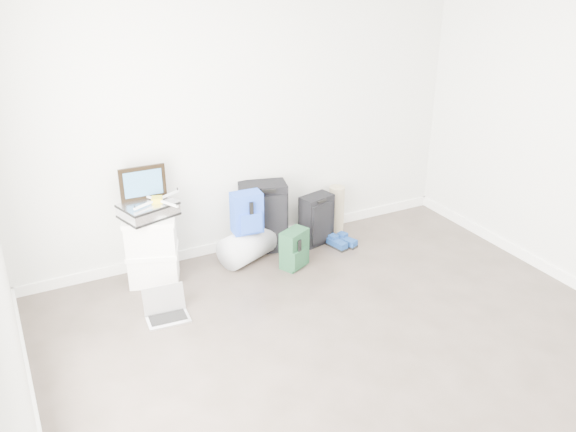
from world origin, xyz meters
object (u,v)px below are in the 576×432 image
large_suitcase (264,217)px  carry_on (317,220)px  boxes_stack (152,249)px  briefcase (148,210)px  duffel_bag (247,245)px  laptop (166,310)px

large_suitcase → carry_on: (0.54, -0.11, -0.09)m
boxes_stack → large_suitcase: large_suitcase is taller
briefcase → duffel_bag: size_ratio=0.86×
briefcase → laptop: bearing=-113.9°
carry_on → laptop: (-1.77, -0.61, -0.20)m
boxes_stack → carry_on: (1.69, -0.02, -0.06)m
briefcase → carry_on: size_ratio=0.86×
duffel_bag → large_suitcase: bearing=6.0°
carry_on → large_suitcase: bearing=154.7°
boxes_stack → carry_on: bearing=19.3°
laptop → duffel_bag: bearing=35.1°
boxes_stack → carry_on: boxes_stack is taller
carry_on → laptop: bearing=-174.3°
boxes_stack → briefcase: briefcase is taller
boxes_stack → briefcase: 0.38m
carry_on → briefcase: bearing=166.2°
duffel_bag → laptop: duffel_bag is taller
duffel_bag → boxes_stack: bearing=153.9°
large_suitcase → duffel_bag: bearing=-135.5°
boxes_stack → carry_on: size_ratio=1.24×
large_suitcase → briefcase: bearing=-160.1°
briefcase → carry_on: briefcase is taller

